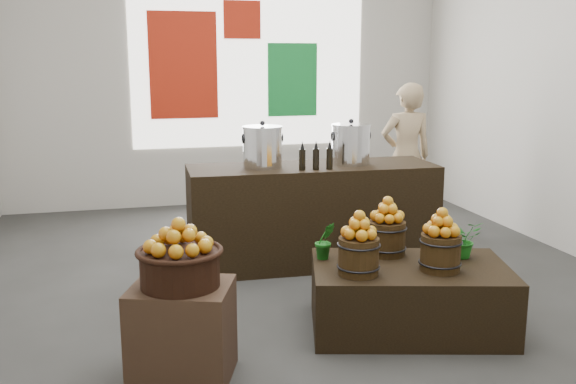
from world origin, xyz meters
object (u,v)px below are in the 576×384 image
object	(u,v)px
crate	(182,332)
stock_pot_left	(263,148)
wicker_basket	(180,268)
display_table	(409,297)
shopper	(406,156)
counter	(312,215)
stock_pot_center	(351,145)

from	to	relation	value
crate	stock_pot_left	world-z (taller)	stock_pot_left
crate	wicker_basket	bearing A→B (deg)	0.00
display_table	shopper	xyz separation A→B (m)	(1.23, 2.77, 0.61)
counter	stock_pot_left	bearing A→B (deg)	180.00
stock_pot_left	shopper	bearing A→B (deg)	28.03
wicker_basket	shopper	xyz separation A→B (m)	(2.94, 3.10, 0.14)
crate	stock_pot_left	size ratio (longest dim) A/B	1.66
display_table	stock_pot_left	bearing A→B (deg)	128.16
display_table	stock_pot_center	xyz separation A→B (m)	(0.14, 1.69, 0.92)
counter	stock_pot_center	xyz separation A→B (m)	(0.38, -0.01, 0.68)
counter	crate	bearing A→B (deg)	-123.83
display_table	counter	size ratio (longest dim) A/B	0.60
stock_pot_left	counter	bearing A→B (deg)	-1.97
shopper	stock_pot_left	bearing A→B (deg)	31.09
crate	wicker_basket	xyz separation A→B (m)	(0.00, 0.00, 0.42)
display_table	shopper	world-z (taller)	shopper
display_table	counter	world-z (taller)	counter
stock_pot_center	shopper	xyz separation A→B (m)	(1.09, 1.08, -0.30)
stock_pot_left	stock_pot_center	bearing A→B (deg)	-1.97
stock_pot_left	stock_pot_center	world-z (taller)	same
counter	stock_pot_center	bearing A→B (deg)	-0.00
wicker_basket	stock_pot_center	xyz separation A→B (m)	(1.85, 2.02, 0.44)
stock_pot_left	crate	bearing A→B (deg)	-115.47
display_table	counter	bearing A→B (deg)	113.23
wicker_basket	stock_pot_center	bearing A→B (deg)	47.56
counter	wicker_basket	bearing A→B (deg)	-123.83
display_table	crate	bearing A→B (deg)	-154.13
crate	display_table	size ratio (longest dim) A/B	0.43
counter	stock_pot_center	world-z (taller)	stock_pot_center
wicker_basket	stock_pot_left	world-z (taller)	stock_pot_left
counter	stock_pot_left	size ratio (longest dim) A/B	6.47
stock_pot_center	wicker_basket	bearing A→B (deg)	-132.44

